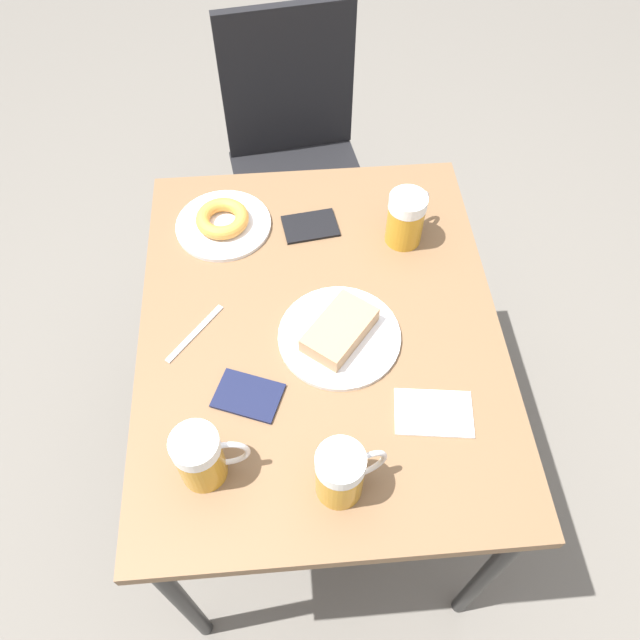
{
  "coord_description": "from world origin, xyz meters",
  "views": [
    {
      "loc": [
        -0.06,
        -0.74,
        1.82
      ],
      "look_at": [
        0.0,
        0.0,
        0.76
      ],
      "focal_mm": 35.0,
      "sensor_mm": 36.0,
      "label": 1
    }
  ],
  "objects": [
    {
      "name": "ground_plane",
      "position": [
        0.0,
        0.0,
        0.0
      ],
      "size": [
        8.0,
        8.0,
        0.0
      ],
      "primitive_type": "plane",
      "color": "#666059"
    },
    {
      "name": "table",
      "position": [
        0.0,
        0.0,
        0.67
      ],
      "size": [
        0.76,
        0.96,
        0.74
      ],
      "color": "brown",
      "rests_on": "ground_plane"
    },
    {
      "name": "chair",
      "position": [
        -0.01,
        0.83,
        0.56
      ],
      "size": [
        0.45,
        0.45,
        0.94
      ],
      "rotation": [
        0.0,
        0.0,
        0.14
      ],
      "color": "black",
      "rests_on": "ground_plane"
    },
    {
      "name": "plate_with_cake",
      "position": [
        0.04,
        -0.03,
        0.76
      ],
      "size": [
        0.25,
        0.25,
        0.05
      ],
      "color": "silver",
      "rests_on": "table"
    },
    {
      "name": "plate_with_donut",
      "position": [
        -0.2,
        0.3,
        0.76
      ],
      "size": [
        0.22,
        0.22,
        0.04
      ],
      "color": "silver",
      "rests_on": "table"
    },
    {
      "name": "beer_mug_left",
      "position": [
        0.21,
        0.23,
        0.81
      ],
      "size": [
        0.11,
        0.11,
        0.13
      ],
      "color": "#C68C23",
      "rests_on": "table"
    },
    {
      "name": "beer_mug_center",
      "position": [
        -0.23,
        -0.3,
        0.81
      ],
      "size": [
        0.13,
        0.08,
        0.13
      ],
      "color": "#C68C23",
      "rests_on": "table"
    },
    {
      "name": "beer_mug_right",
      "position": [
        0.01,
        -0.35,
        0.81
      ],
      "size": [
        0.13,
        0.08,
        0.13
      ],
      "color": "#C68C23",
      "rests_on": "table"
    },
    {
      "name": "napkin_folded",
      "position": [
        0.2,
        -0.22,
        0.74
      ],
      "size": [
        0.16,
        0.12,
        0.0
      ],
      "rotation": [
        0.0,
        0.0,
        6.15
      ],
      "color": "white",
      "rests_on": "table"
    },
    {
      "name": "fork",
      "position": [
        -0.26,
        -0.0,
        0.74
      ],
      "size": [
        0.12,
        0.14,
        0.0
      ],
      "rotation": [
        0.0,
        0.0,
        2.45
      ],
      "color": "silver",
      "rests_on": "table"
    },
    {
      "name": "passport_near_edge",
      "position": [
        0.0,
        0.28,
        0.74
      ],
      "size": [
        0.14,
        0.1,
        0.01
      ],
      "rotation": [
        0.0,
        0.0,
        4.85
      ],
      "color": "black",
      "rests_on": "table"
    },
    {
      "name": "passport_far_edge",
      "position": [
        -0.15,
        -0.16,
        0.74
      ],
      "size": [
        0.15,
        0.13,
        0.01
      ],
      "rotation": [
        0.0,
        0.0,
        1.19
      ],
      "color": "#141938",
      "rests_on": "table"
    }
  ]
}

